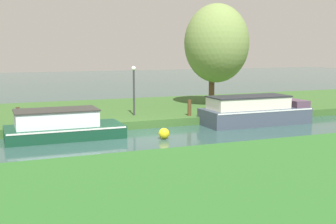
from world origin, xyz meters
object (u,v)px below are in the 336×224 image
channel_buoy (164,133)px  lamp_post (134,84)px  mooring_post_near (189,108)px  forest_narrowboat (62,126)px  slate_barge (255,111)px  willow_tree_left (216,43)px  mooring_post_far (18,117)px

channel_buoy → lamp_post: bearing=88.7°
lamp_post → mooring_post_near: (2.68, -1.27, -1.25)m
forest_narrowboat → lamp_post: size_ratio=1.94×
slate_barge → mooring_post_near: bearing=153.9°
slate_barge → willow_tree_left: willow_tree_left is taller
lamp_post → mooring_post_far: 6.24m
mooring_post_far → mooring_post_near: bearing=0.0°
forest_narrowboat → lamp_post: (4.25, 2.78, 1.53)m
forest_narrowboat → mooring_post_far: forest_narrowboat is taller
willow_tree_left → channel_buoy: willow_tree_left is taller
forest_narrowboat → mooring_post_far: (-1.73, 1.51, 0.30)m
lamp_post → channel_buoy: (-0.10, -4.63, -1.84)m
lamp_post → channel_buoy: size_ratio=5.45×
slate_barge → willow_tree_left: size_ratio=0.90×
slate_barge → lamp_post: bearing=154.2°
forest_narrowboat → lamp_post: lamp_post is taller
lamp_post → forest_narrowboat: bearing=-146.8°
forest_narrowboat → channel_buoy: size_ratio=10.57×
willow_tree_left → channel_buoy: (-6.24, -6.89, -4.03)m
forest_narrowboat → channel_buoy: 4.56m
forest_narrowboat → willow_tree_left: size_ratio=0.81×
slate_barge → lamp_post: lamp_post is taller
slate_barge → channel_buoy: (-5.87, -1.85, -0.43)m
willow_tree_left → lamp_post: size_ratio=2.41×
lamp_post → mooring_post_far: size_ratio=2.95×
forest_narrowboat → mooring_post_near: forest_narrowboat is taller
mooring_post_near → lamp_post: bearing=154.6°
slate_barge → mooring_post_near: size_ratio=6.76×
willow_tree_left → mooring_post_near: willow_tree_left is taller
lamp_post → slate_barge: bearing=-25.8°
channel_buoy → slate_barge: bearing=17.5°
channel_buoy → forest_narrowboat: bearing=156.0°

